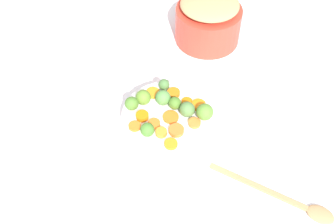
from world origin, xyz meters
name	(u,v)px	position (x,y,z in m)	size (l,w,h in m)	color
tabletop	(154,148)	(0.00, 0.00, 0.01)	(2.40, 2.40, 0.02)	white
serving_bowl_carrots	(168,125)	(-0.02, -0.04, 0.06)	(0.23, 0.23, 0.08)	white
metal_pot	(208,24)	(-0.03, -0.44, 0.08)	(0.20, 0.20, 0.11)	red
stuffing_mound	(210,4)	(-0.03, -0.44, 0.15)	(0.18, 0.18, 0.04)	tan
carrot_slice_0	(187,102)	(-0.06, -0.09, 0.10)	(0.03, 0.03, 0.01)	orange
carrot_slice_1	(155,124)	(0.00, -0.01, 0.10)	(0.03, 0.03, 0.01)	orange
carrot_slice_2	(142,116)	(0.03, -0.02, 0.10)	(0.03, 0.03, 0.01)	orange
carrot_slice_3	(171,117)	(-0.03, -0.04, 0.10)	(0.04, 0.04, 0.01)	orange
carrot_slice_4	(174,93)	(-0.02, -0.11, 0.10)	(0.03, 0.03, 0.01)	orange
carrot_slice_5	(153,93)	(0.03, -0.10, 0.10)	(0.03, 0.03, 0.01)	orange
carrot_slice_6	(135,126)	(0.04, 0.01, 0.10)	(0.03, 0.03, 0.01)	orange
carrot_slice_7	(199,105)	(-0.09, -0.09, 0.10)	(0.03, 0.03, 0.01)	orange
carrot_slice_8	(171,144)	(-0.05, 0.04, 0.10)	(0.03, 0.03, 0.01)	orange
carrot_slice_9	(176,130)	(-0.06, 0.00, 0.10)	(0.04, 0.04, 0.01)	orange
carrot_slice_10	(194,123)	(-0.09, -0.03, 0.10)	(0.03, 0.03, 0.01)	orange
carrot_slice_11	(161,133)	(-0.02, 0.02, 0.10)	(0.03, 0.03, 0.01)	orange
brussels_sprout_0	(147,130)	(0.01, 0.03, 0.11)	(0.03, 0.03, 0.03)	#467B2E
brussels_sprout_1	(143,97)	(0.05, -0.06, 0.12)	(0.04, 0.04, 0.04)	olive
brussels_sprout_2	(132,104)	(0.07, -0.04, 0.11)	(0.03, 0.03, 0.03)	#4C7A2E
brussels_sprout_3	(187,109)	(-0.07, -0.06, 0.12)	(0.04, 0.04, 0.04)	#4F773D
brussels_sprout_4	(164,85)	(0.01, -0.13, 0.11)	(0.03, 0.03, 0.03)	#47713A
brussels_sprout_5	(175,103)	(-0.03, -0.07, 0.11)	(0.03, 0.03, 0.03)	#487427
brussels_sprout_6	(205,112)	(-0.11, -0.06, 0.12)	(0.04, 0.04, 0.04)	#568531
brussels_sprout_7	(162,97)	(0.00, -0.08, 0.12)	(0.04, 0.04, 0.04)	#528642
wooden_spoon	(294,203)	(-0.35, 0.06, 0.03)	(0.30, 0.09, 0.01)	tan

